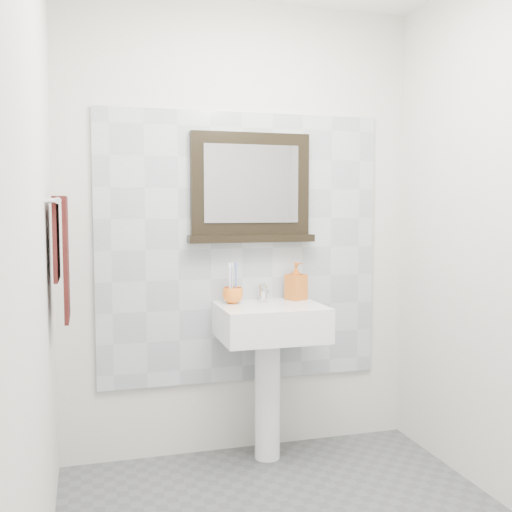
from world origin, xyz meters
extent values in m
cube|color=silver|center=(0.00, 1.10, 1.25)|extent=(2.00, 0.01, 2.50)
cube|color=silver|center=(0.00, -1.10, 1.25)|extent=(2.00, 0.01, 2.50)
cube|color=silver|center=(-1.00, 0.00, 1.25)|extent=(0.01, 2.20, 2.50)
cube|color=#A8B1B6|center=(0.00, 1.09, 1.15)|extent=(1.60, 0.02, 1.50)
cylinder|color=white|center=(0.10, 0.92, 0.34)|extent=(0.14, 0.14, 0.68)
cube|color=white|center=(0.10, 0.86, 0.77)|extent=(0.55, 0.44, 0.18)
cylinder|color=silver|center=(0.10, 0.84, 0.85)|extent=(0.32, 0.32, 0.02)
cylinder|color=#4C4C4F|center=(0.10, 0.84, 0.86)|extent=(0.04, 0.04, 0.00)
cylinder|color=silver|center=(0.10, 1.01, 0.91)|extent=(0.04, 0.04, 0.09)
cylinder|color=silver|center=(0.10, 0.96, 0.93)|extent=(0.02, 0.10, 0.02)
cube|color=silver|center=(0.10, 1.02, 0.96)|extent=(0.02, 0.07, 0.01)
imported|color=orange|center=(-0.08, 0.97, 0.90)|extent=(0.15, 0.15, 0.09)
cylinder|color=white|center=(-0.10, 0.96, 0.97)|extent=(0.01, 0.01, 0.19)
cube|color=white|center=(-0.10, 0.96, 1.07)|extent=(0.01, 0.01, 0.03)
cylinder|color=#5267BD|center=(-0.06, 0.96, 0.97)|extent=(0.01, 0.01, 0.19)
cube|color=#5267BD|center=(-0.06, 0.96, 1.07)|extent=(0.01, 0.01, 0.03)
cylinder|color=white|center=(-0.08, 0.99, 0.97)|extent=(0.01, 0.01, 0.19)
cube|color=white|center=(-0.08, 0.99, 1.07)|extent=(0.01, 0.01, 0.03)
cylinder|color=#5267BD|center=(-0.09, 0.98, 0.97)|extent=(0.01, 0.01, 0.19)
cube|color=#5267BD|center=(-0.09, 0.98, 1.07)|extent=(0.01, 0.01, 0.03)
imported|color=#C23F16|center=(0.29, 1.01, 0.97)|extent=(0.13, 0.13, 0.21)
cube|color=black|center=(0.04, 1.07, 1.51)|extent=(0.67, 0.06, 0.56)
cube|color=#99999E|center=(0.04, 1.03, 1.51)|extent=(0.53, 0.01, 0.43)
cube|color=black|center=(0.04, 1.04, 1.21)|extent=(0.71, 0.11, 0.04)
cylinder|color=silver|center=(-0.94, 0.64, 1.41)|extent=(0.03, 0.40, 0.03)
cylinder|color=silver|center=(-0.97, 0.45, 1.41)|extent=(0.05, 0.02, 0.02)
cylinder|color=silver|center=(-0.97, 0.83, 1.41)|extent=(0.05, 0.02, 0.02)
cube|color=black|center=(-0.93, 0.64, 1.14)|extent=(0.02, 0.30, 0.52)
cube|color=black|center=(-0.96, 0.64, 1.23)|extent=(0.02, 0.30, 0.34)
cube|color=black|center=(-0.94, 0.64, 1.41)|extent=(0.06, 0.30, 0.03)
camera|label=1|loc=(-0.84, -2.14, 1.38)|focal=42.00mm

